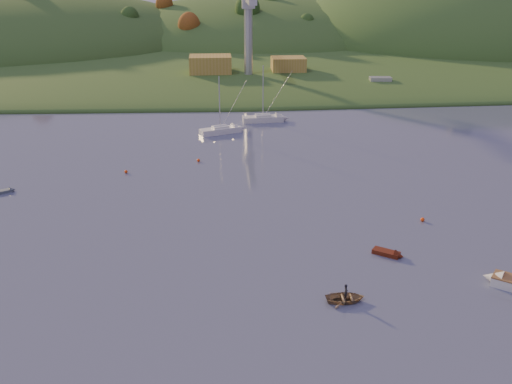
{
  "coord_description": "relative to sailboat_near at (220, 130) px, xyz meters",
  "views": [
    {
      "loc": [
        -7.06,
        -30.58,
        29.8
      ],
      "look_at": [
        -2.43,
        32.76,
        4.3
      ],
      "focal_mm": 40.0,
      "sensor_mm": 36.0,
      "label": 1
    }
  ],
  "objects": [
    {
      "name": "sailboat_far",
      "position": [
        8.77,
        7.96,
        0.03
      ],
      "size": [
        8.32,
        3.14,
        11.3
      ],
      "rotation": [
        0.0,
        0.0,
        0.09
      ],
      "color": "silver",
      "rests_on": "ground"
    },
    {
      "name": "hill_center",
      "position": [
        16.22,
        136.34,
        -0.71
      ],
      "size": [
        140.0,
        120.0,
        36.0
      ],
      "primitive_type": "ellipsoid",
      "color": "#2A5522",
      "rests_on": "ground"
    },
    {
      "name": "buoy_1",
      "position": [
        24.52,
        -41.49,
        -0.46
      ],
      "size": [
        0.5,
        0.5,
        0.5
      ],
      "primitive_type": "sphere",
      "color": "#FC440D",
      "rests_on": "ground"
    },
    {
      "name": "far_shore",
      "position": [
        6.22,
        156.34,
        -0.71
      ],
      "size": [
        620.0,
        220.0,
        1.5
      ],
      "primitive_type": "cube",
      "color": "#2A5522",
      "rests_on": "ground"
    },
    {
      "name": "grey_dinghy",
      "position": [
        -30.21,
        -27.65,
        -0.5
      ],
      "size": [
        2.78,
        2.08,
        0.98
      ],
      "rotation": [
        0.0,
        0.0,
        0.48
      ],
      "color": "#505D69",
      "rests_on": "ground"
    },
    {
      "name": "dock_crane",
      "position": [
        8.22,
        44.74,
        16.47
      ],
      "size": [
        3.2,
        28.0,
        20.3
      ],
      "color": "#B7B7BC",
      "rests_on": "wharf"
    },
    {
      "name": "paddler",
      "position": [
        11.0,
        -58.66,
        0.1
      ],
      "size": [
        0.4,
        0.59,
        1.61
      ],
      "primitive_type": "imported",
      "rotation": [
        0.0,
        0.0,
        1.59
      ],
      "color": "black",
      "rests_on": "ground"
    },
    {
      "name": "canoe",
      "position": [
        11.0,
        -58.66,
        -0.32
      ],
      "size": [
        3.78,
        2.74,
        0.77
      ],
      "primitive_type": "imported",
      "rotation": [
        0.0,
        0.0,
        1.59
      ],
      "color": "#90724F",
      "rests_on": "ground"
    },
    {
      "name": "red_tender",
      "position": [
        18.07,
        -50.15,
        -0.46
      ],
      "size": [
        3.51,
        2.94,
        1.18
      ],
      "rotation": [
        0.0,
        0.0,
        -0.61
      ],
      "color": "#4F190B",
      "rests_on": "ground"
    },
    {
      "name": "shore_slope",
      "position": [
        6.22,
        91.34,
        -0.71
      ],
      "size": [
        640.0,
        150.0,
        7.0
      ],
      "primitive_type": "ellipsoid",
      "color": "#2A5522",
      "rests_on": "ground"
    },
    {
      "name": "wharf",
      "position": [
        11.22,
        48.34,
        0.49
      ],
      "size": [
        42.0,
        16.0,
        2.4
      ],
      "primitive_type": "cube",
      "color": "slate",
      "rests_on": "ground"
    },
    {
      "name": "work_vessel",
      "position": [
        41.02,
        37.17,
        0.44
      ],
      "size": [
        12.8,
        5.26,
        3.23
      ],
      "rotation": [
        0.0,
        0.0,
        -0.06
      ],
      "color": "slate",
      "rests_on": "ground"
    },
    {
      "name": "sailboat_near",
      "position": [
        0.0,
        0.0,
        0.0
      ],
      "size": [
        8.05,
        5.0,
        10.74
      ],
      "rotation": [
        0.0,
        0.0,
        0.38
      ],
      "color": "white",
      "rests_on": "ground"
    },
    {
      "name": "buoy_2",
      "position": [
        -14.71,
        -21.0,
        -0.46
      ],
      "size": [
        0.5,
        0.5,
        0.5
      ],
      "primitive_type": "sphere",
      "color": "#FC440D",
      "rests_on": "ground"
    },
    {
      "name": "hill_right",
      "position": [
        101.22,
        121.34,
        -0.71
      ],
      "size": [
        150.0,
        130.0,
        60.0
      ],
      "primitive_type": "ellipsoid",
      "color": "#2A5522",
      "rests_on": "ground"
    },
    {
      "name": "buoy_3",
      "position": [
        -3.77,
        -16.39,
        -0.46
      ],
      "size": [
        0.5,
        0.5,
        0.5
      ],
      "primitive_type": "sphere",
      "color": "#FC440D",
      "rests_on": "ground"
    },
    {
      "name": "shed_east",
      "position": [
        19.22,
        50.34,
        3.69
      ],
      "size": [
        9.0,
        7.0,
        4.0
      ],
      "primitive_type": "cube",
      "color": "#AB8C39",
      "rests_on": "wharf"
    },
    {
      "name": "shed_west",
      "position": [
        -1.78,
        49.34,
        4.09
      ],
      "size": [
        11.0,
        8.0,
        4.8
      ],
      "primitive_type": "cube",
      "color": "#AB8C39",
      "rests_on": "wharf"
    },
    {
      "name": "hillside_trees",
      "position": [
        6.22,
        111.34,
        -0.71
      ],
      "size": [
        280.0,
        50.0,
        32.0
      ],
      "primitive_type": null,
      "color": "#1F4619",
      "rests_on": "ground"
    }
  ]
}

